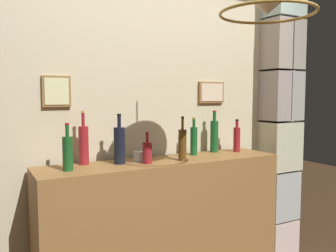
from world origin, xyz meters
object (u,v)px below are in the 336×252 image
object	(u,v)px
liquor_bottle_amaro	(119,145)
liquor_bottle_brandy	(237,139)
liquor_bottle_sherry	(194,140)
liquor_bottle_gin	(84,144)
liquor_bottle_whiskey	(68,152)
liquor_bottle_mezcal	(147,152)
liquor_bottle_rye	(214,135)
liquor_bottle_bourbon	(182,144)
glass_tumbler_rocks	(139,156)

from	to	relation	value
liquor_bottle_amaro	liquor_bottle_brandy	bearing A→B (deg)	1.59
liquor_bottle_sherry	liquor_bottle_gin	distance (m)	0.86
liquor_bottle_amaro	liquor_bottle_gin	size ratio (longest dim) A/B	0.95
liquor_bottle_sherry	liquor_bottle_brandy	distance (m)	0.40
liquor_bottle_sherry	liquor_bottle_brandy	bearing A→B (deg)	-4.46
liquor_bottle_whiskey	liquor_bottle_mezcal	bearing A→B (deg)	-2.74
liquor_bottle_whiskey	liquor_bottle_gin	world-z (taller)	liquor_bottle_gin
liquor_bottle_rye	liquor_bottle_amaro	size ratio (longest dim) A/B	1.00
liquor_bottle_rye	liquor_bottle_bourbon	size ratio (longest dim) A/B	1.08
liquor_bottle_sherry	liquor_bottle_amaro	xyz separation A→B (m)	(-0.64, -0.06, 0.01)
liquor_bottle_rye	liquor_bottle_amaro	bearing A→B (deg)	-173.09
liquor_bottle_mezcal	liquor_bottle_brandy	xyz separation A→B (m)	(0.87, 0.11, 0.03)
liquor_bottle_mezcal	liquor_bottle_sherry	world-z (taller)	liquor_bottle_sherry
liquor_bottle_rye	liquor_bottle_brandy	xyz separation A→B (m)	(0.17, -0.08, -0.03)
liquor_bottle_sherry	liquor_bottle_rye	bearing A→B (deg)	11.08
liquor_bottle_whiskey	liquor_bottle_bourbon	bearing A→B (deg)	-3.17
liquor_bottle_amaro	liquor_bottle_gin	bearing A→B (deg)	156.93
liquor_bottle_brandy	liquor_bottle_whiskey	size ratio (longest dim) A/B	0.91
liquor_bottle_amaro	liquor_bottle_whiskey	world-z (taller)	liquor_bottle_amaro
liquor_bottle_gin	liquor_bottle_amaro	bearing A→B (deg)	-23.07
liquor_bottle_bourbon	glass_tumbler_rocks	size ratio (longest dim) A/B	4.15
liquor_bottle_mezcal	liquor_bottle_amaro	bearing A→B (deg)	154.42
liquor_bottle_mezcal	liquor_bottle_bourbon	bearing A→B (deg)	-4.03
liquor_bottle_mezcal	glass_tumbler_rocks	bearing A→B (deg)	99.68
liquor_bottle_amaro	liquor_bottle_rye	bearing A→B (deg)	6.91
liquor_bottle_brandy	liquor_bottle_mezcal	bearing A→B (deg)	-172.79
liquor_bottle_mezcal	liquor_bottle_brandy	world-z (taller)	liquor_bottle_brandy
liquor_bottle_rye	liquor_bottle_sherry	bearing A→B (deg)	-168.92
liquor_bottle_mezcal	liquor_bottle_brandy	distance (m)	0.88
liquor_bottle_amaro	liquor_bottle_brandy	xyz separation A→B (m)	(1.04, 0.03, -0.02)
liquor_bottle_bourbon	liquor_bottle_gin	size ratio (longest dim) A/B	0.88
liquor_bottle_mezcal	glass_tumbler_rocks	size ratio (longest dim) A/B	2.88
liquor_bottle_brandy	liquor_bottle_bourbon	bearing A→B (deg)	-167.92
liquor_bottle_amaro	liquor_bottle_brandy	size ratio (longest dim) A/B	1.27
liquor_bottle_mezcal	liquor_bottle_gin	xyz separation A→B (m)	(-0.39, 0.17, 0.06)
liquor_bottle_brandy	glass_tumbler_rocks	xyz separation A→B (m)	(-0.89, -0.01, -0.07)
glass_tumbler_rocks	liquor_bottle_gin	bearing A→B (deg)	168.52
liquor_bottle_sherry	liquor_bottle_whiskey	xyz separation A→B (m)	(-1.00, -0.12, -0.00)
liquor_bottle_rye	liquor_bottle_bourbon	world-z (taller)	liquor_bottle_rye
liquor_bottle_bourbon	liquor_bottle_amaro	size ratio (longest dim) A/B	0.93
liquor_bottle_brandy	liquor_bottle_gin	size ratio (longest dim) A/B	0.75
liquor_bottle_whiskey	liquor_bottle_gin	xyz separation A→B (m)	(0.14, 0.15, 0.02)
liquor_bottle_gin	liquor_bottle_whiskey	bearing A→B (deg)	-133.21
liquor_bottle_rye	liquor_bottle_gin	world-z (taller)	liquor_bottle_gin
liquor_bottle_bourbon	liquor_bottle_whiskey	size ratio (longest dim) A/B	1.07
liquor_bottle_sherry	liquor_bottle_gin	world-z (taller)	liquor_bottle_gin
liquor_bottle_sherry	liquor_bottle_amaro	distance (m)	0.64
liquor_bottle_whiskey	glass_tumbler_rocks	xyz separation A→B (m)	(0.51, 0.07, -0.08)
liquor_bottle_brandy	glass_tumbler_rocks	distance (m)	0.89
liquor_bottle_bourbon	liquor_bottle_brandy	size ratio (longest dim) A/B	1.17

